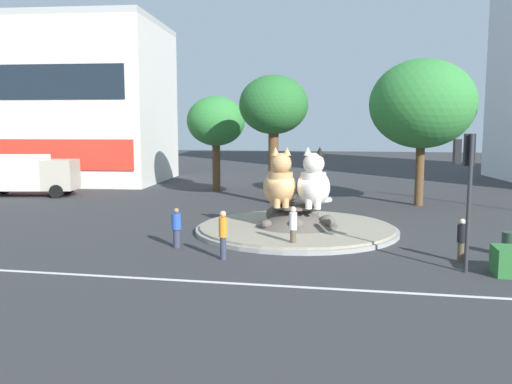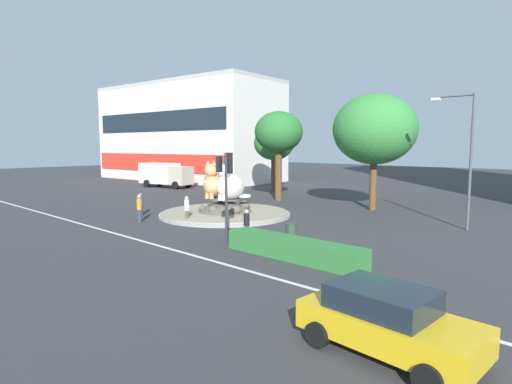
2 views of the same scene
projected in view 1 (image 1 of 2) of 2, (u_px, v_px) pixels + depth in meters
ground_plane at (296, 231)px, 24.18m from camera, size 160.00×160.00×0.00m
lane_centreline at (266, 285)px, 15.98m from camera, size 112.00×0.20×0.01m
roundabout_island at (296, 223)px, 24.14m from camera, size 9.25×9.25×1.23m
cat_statue_calico at (280, 184)px, 23.79m from camera, size 1.99×2.98×2.68m
cat_statue_white at (314, 185)px, 23.45m from camera, size 1.74×2.79×2.70m
traffic_light_mast at (467, 171)px, 17.10m from camera, size 0.71×0.58×4.57m
shophouse_block at (8, 103)px, 46.46m from camera, size 28.50×14.01×13.68m
broadleaf_tree_behind_island at (422, 104)px, 31.42m from camera, size 6.25×6.25×8.80m
second_tree_near_tower at (274, 106)px, 32.50m from camera, size 4.28×4.28×7.96m
third_tree_left at (216, 122)px, 38.88m from camera, size 4.30×4.30×7.03m
pedestrian_orange_shirt at (223, 233)px, 18.97m from camera, size 0.30×0.30×1.79m
pedestrian_white_shirt at (293, 226)px, 20.51m from camera, size 0.30×0.30×1.71m
pedestrian_blue_shirt at (177, 227)px, 20.87m from camera, size 0.38×0.38×1.60m
pedestrian_black_shirt at (462, 239)px, 18.62m from camera, size 0.32×0.32×1.57m
delivery_box_truck at (24, 173)px, 36.34m from camera, size 7.17×3.44×2.86m
litter_bin at (510, 244)px, 19.57m from camera, size 0.56×0.56×0.90m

